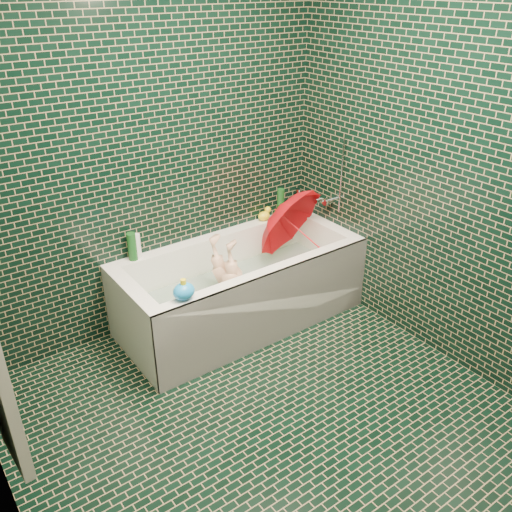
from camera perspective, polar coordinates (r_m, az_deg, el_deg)
floor at (r=3.14m, az=2.44°, el=-17.91°), size 2.80×2.80×0.00m
wall_back at (r=3.54m, az=-11.52°, el=10.87°), size 2.80×0.00×2.80m
wall_right at (r=3.33m, az=20.97°, el=8.54°), size 0.00×2.80×2.80m
bathtub at (r=3.86m, az=-1.48°, el=-4.11°), size 1.70×0.75×0.55m
bath_mat at (r=3.90m, az=-1.62°, el=-4.69°), size 1.35×0.47×0.01m
water at (r=3.82m, az=-1.65°, el=-2.87°), size 1.48×0.53×0.00m
faucet at (r=4.07m, az=7.87°, el=6.29°), size 0.18×0.19×0.55m
child at (r=3.74m, az=-2.59°, el=-3.48°), size 0.86×0.44×0.32m
umbrella at (r=3.95m, az=4.69°, el=2.62°), size 0.76×0.85×0.83m
soap_bottle_a at (r=4.36m, az=4.81°, el=4.75°), size 0.12×0.12×0.26m
soap_bottle_b at (r=4.37m, az=4.20°, el=4.87°), size 0.11×0.11×0.19m
soap_bottle_c at (r=4.26m, az=2.97°, el=4.25°), size 0.15×0.15×0.16m
bottle_right_tall at (r=4.19m, az=2.61°, el=5.57°), size 0.07×0.07×0.23m
bottle_right_pump at (r=4.33m, az=4.42°, el=5.92°), size 0.06×0.06×0.18m
bottle_left_tall at (r=3.65m, az=-12.91°, el=0.97°), size 0.08×0.08×0.19m
bottle_left_short at (r=3.67m, az=-12.42°, el=1.03°), size 0.05×0.05×0.17m
rubber_duck at (r=4.16m, az=0.92°, el=4.36°), size 0.12×0.08×0.10m
bath_toy at (r=3.17m, az=-7.60°, el=-3.68°), size 0.14×0.12×0.13m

